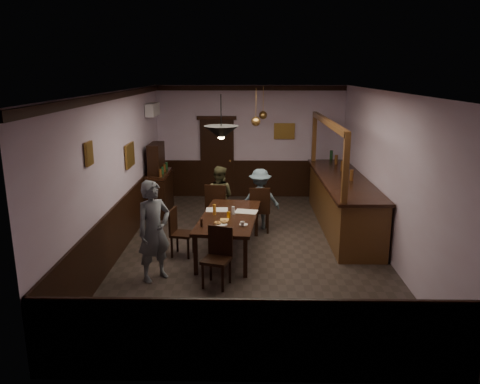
{
  "coord_description": "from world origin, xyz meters",
  "views": [
    {
      "loc": [
        -0.07,
        -8.5,
        3.35
      ],
      "look_at": [
        -0.21,
        -0.01,
        1.15
      ],
      "focal_mm": 35.0,
      "sensor_mm": 36.0,
      "label": 1
    }
  ],
  "objects_px": {
    "person_seated_right": "(260,199)",
    "person_seated_left": "(219,197)",
    "soda_can": "(229,215)",
    "bar_counter": "(342,201)",
    "pendant_brass_far": "(263,115)",
    "pendant_iron": "(221,133)",
    "dining_table": "(229,219)",
    "chair_far_left": "(217,205)",
    "chair_side": "(178,230)",
    "sideboard": "(159,185)",
    "chair_near": "(218,254)",
    "person_standing": "(154,231)",
    "coffee_cup": "(242,224)",
    "pendant_brass_mid": "(256,121)",
    "chair_far_right": "(259,208)"
  },
  "relations": [
    {
      "from": "chair_near",
      "to": "person_seated_left",
      "type": "relative_size",
      "value": 0.7
    },
    {
      "from": "person_seated_left",
      "to": "person_seated_right",
      "type": "relative_size",
      "value": 1.03
    },
    {
      "from": "soda_can",
      "to": "pendant_brass_far",
      "type": "distance_m",
      "value": 3.85
    },
    {
      "from": "person_seated_right",
      "to": "coffee_cup",
      "type": "distance_m",
      "value": 2.15
    },
    {
      "from": "person_seated_right",
      "to": "bar_counter",
      "type": "xyz_separation_m",
      "value": [
        1.79,
        0.07,
        -0.06
      ]
    },
    {
      "from": "pendant_brass_mid",
      "to": "person_seated_left",
      "type": "bearing_deg",
      "value": -162.44
    },
    {
      "from": "coffee_cup",
      "to": "person_seated_right",
      "type": "bearing_deg",
      "value": 86.57
    },
    {
      "from": "bar_counter",
      "to": "pendant_iron",
      "type": "height_order",
      "value": "pendant_iron"
    },
    {
      "from": "chair_far_left",
      "to": "bar_counter",
      "type": "height_order",
      "value": "bar_counter"
    },
    {
      "from": "chair_far_right",
      "to": "chair_near",
      "type": "xyz_separation_m",
      "value": [
        -0.72,
        -2.53,
        -0.03
      ]
    },
    {
      "from": "dining_table",
      "to": "chair_near",
      "type": "distance_m",
      "value": 1.33
    },
    {
      "from": "bar_counter",
      "to": "pendant_brass_far",
      "type": "relative_size",
      "value": 5.22
    },
    {
      "from": "chair_far_right",
      "to": "sideboard",
      "type": "xyz_separation_m",
      "value": [
        -2.39,
        1.41,
        0.13
      ]
    },
    {
      "from": "coffee_cup",
      "to": "pendant_iron",
      "type": "xyz_separation_m",
      "value": [
        -0.34,
        -0.17,
        1.59
      ]
    },
    {
      "from": "dining_table",
      "to": "soda_can",
      "type": "height_order",
      "value": "soda_can"
    },
    {
      "from": "chair_side",
      "to": "soda_can",
      "type": "bearing_deg",
      "value": -82.6
    },
    {
      "from": "chair_near",
      "to": "chair_side",
      "type": "distance_m",
      "value": 1.47
    },
    {
      "from": "soda_can",
      "to": "person_seated_left",
      "type": "bearing_deg",
      "value": 99.15
    },
    {
      "from": "dining_table",
      "to": "person_seated_left",
      "type": "relative_size",
      "value": 1.68
    },
    {
      "from": "pendant_brass_mid",
      "to": "bar_counter",
      "type": "bearing_deg",
      "value": -8.28
    },
    {
      "from": "sideboard",
      "to": "chair_far_right",
      "type": "bearing_deg",
      "value": -30.48
    },
    {
      "from": "person_standing",
      "to": "pendant_brass_far",
      "type": "distance_m",
      "value": 5.06
    },
    {
      "from": "chair_near",
      "to": "sideboard",
      "type": "relative_size",
      "value": 0.56
    },
    {
      "from": "person_seated_right",
      "to": "soda_can",
      "type": "relative_size",
      "value": 11.04
    },
    {
      "from": "pendant_brass_mid",
      "to": "person_standing",
      "type": "bearing_deg",
      "value": -119.63
    },
    {
      "from": "chair_near",
      "to": "coffee_cup",
      "type": "relative_size",
      "value": 11.89
    },
    {
      "from": "chair_far_right",
      "to": "coffee_cup",
      "type": "relative_size",
      "value": 12.53
    },
    {
      "from": "chair_far_right",
      "to": "chair_far_left",
      "type": "bearing_deg",
      "value": -7.84
    },
    {
      "from": "chair_far_left",
      "to": "chair_side",
      "type": "height_order",
      "value": "chair_far_left"
    },
    {
      "from": "coffee_cup",
      "to": "pendant_brass_mid",
      "type": "height_order",
      "value": "pendant_brass_mid"
    },
    {
      "from": "pendant_brass_far",
      "to": "chair_far_left",
      "type": "bearing_deg",
      "value": -117.1
    },
    {
      "from": "soda_can",
      "to": "coffee_cup",
      "type": "bearing_deg",
      "value": -61.54
    },
    {
      "from": "person_seated_left",
      "to": "bar_counter",
      "type": "height_order",
      "value": "bar_counter"
    },
    {
      "from": "chair_side",
      "to": "chair_far_left",
      "type": "bearing_deg",
      "value": -13.26
    },
    {
      "from": "coffee_cup",
      "to": "pendant_brass_far",
      "type": "bearing_deg",
      "value": 89.47
    },
    {
      "from": "dining_table",
      "to": "sideboard",
      "type": "xyz_separation_m",
      "value": [
        -1.8,
        2.62,
        -0.01
      ]
    },
    {
      "from": "person_seated_left",
      "to": "soda_can",
      "type": "bearing_deg",
      "value": 118.45
    },
    {
      "from": "sideboard",
      "to": "bar_counter",
      "type": "bearing_deg",
      "value": -14.06
    },
    {
      "from": "bar_counter",
      "to": "pendant_iron",
      "type": "relative_size",
      "value": 5.88
    },
    {
      "from": "pendant_iron",
      "to": "pendant_brass_far",
      "type": "xyz_separation_m",
      "value": [
        0.8,
        4.12,
        -0.09
      ]
    },
    {
      "from": "person_seated_right",
      "to": "coffee_cup",
      "type": "relative_size",
      "value": 16.57
    },
    {
      "from": "person_seated_right",
      "to": "sideboard",
      "type": "bearing_deg",
      "value": -27.2
    },
    {
      "from": "soda_can",
      "to": "pendant_iron",
      "type": "distance_m",
      "value": 1.71
    },
    {
      "from": "person_standing",
      "to": "coffee_cup",
      "type": "xyz_separation_m",
      "value": [
        1.43,
        0.5,
        -0.04
      ]
    },
    {
      "from": "coffee_cup",
      "to": "bar_counter",
      "type": "xyz_separation_m",
      "value": [
        2.15,
        2.19,
        -0.2
      ]
    },
    {
      "from": "person_seated_right",
      "to": "person_seated_left",
      "type": "bearing_deg",
      "value": -8.24
    },
    {
      "from": "sideboard",
      "to": "soda_can",
      "type": "bearing_deg",
      "value": -57.05
    },
    {
      "from": "pendant_iron",
      "to": "person_seated_right",
      "type": "bearing_deg",
      "value": 73.08
    },
    {
      "from": "person_standing",
      "to": "pendant_brass_far",
      "type": "bearing_deg",
      "value": 23.2
    },
    {
      "from": "dining_table",
      "to": "pendant_brass_far",
      "type": "xyz_separation_m",
      "value": [
        0.71,
        3.32,
        1.61
      ]
    }
  ]
}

